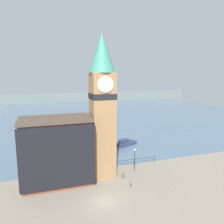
{
  "coord_description": "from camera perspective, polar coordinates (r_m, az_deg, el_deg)",
  "views": [
    {
      "loc": [
        -7.36,
        -25.53,
        16.7
      ],
      "look_at": [
        2.92,
        5.71,
        11.0
      ],
      "focal_mm": 35.0,
      "sensor_mm": 36.0,
      "label": 1
    }
  ],
  "objects": [
    {
      "name": "pier_railing",
      "position": [
        42.07,
        6.25,
        -12.24
      ],
      "size": [
        8.57,
        0.08,
        1.09
      ],
      "color": "#333338",
      "rests_on": "ground_plane"
    },
    {
      "name": "mooring_bollard_near",
      "position": [
        37.11,
        2.96,
        -16.12
      ],
      "size": [
        0.37,
        0.37,
        0.86
      ],
      "color": "brown",
      "rests_on": "ground_plane"
    },
    {
      "name": "far_shoreline",
      "position": [
        136.6,
        -15.05,
        3.53
      ],
      "size": [
        180.0,
        3.0,
        5.0
      ],
      "color": "slate",
      "rests_on": "water"
    },
    {
      "name": "mooring_bollard_far",
      "position": [
        34.63,
        4.87,
        -18.32
      ],
      "size": [
        0.29,
        0.29,
        0.71
      ],
      "color": "brown",
      "rests_on": "ground_plane"
    },
    {
      "name": "boat_near",
      "position": [
        52.46,
        3.63,
        -8.08
      ],
      "size": [
        5.49,
        3.85,
        1.61
      ],
      "rotation": [
        0.0,
        0.0,
        0.41
      ],
      "color": "#333856",
      "rests_on": "water"
    },
    {
      "name": "water",
      "position": [
        97.38,
        -13.6,
        -0.32
      ],
      "size": [
        160.0,
        120.0,
        0.0
      ],
      "color": "slate",
      "rests_on": "ground_plane"
    },
    {
      "name": "pier_building",
      "position": [
        34.57,
        -14.23,
        -9.88
      ],
      "size": [
        10.62,
        5.83,
        10.39
      ],
      "color": "brown",
      "rests_on": "ground_plane"
    },
    {
      "name": "lamp_post",
      "position": [
        38.73,
        5.94,
        -11.26
      ],
      "size": [
        0.32,
        0.32,
        4.02
      ],
      "color": "black",
      "rests_on": "ground_plane"
    },
    {
      "name": "ground_plane",
      "position": [
        31.38,
        -1.95,
        -22.33
      ],
      "size": [
        160.0,
        160.0,
        0.0
      ],
      "primitive_type": "plane",
      "color": "gray"
    },
    {
      "name": "clock_tower",
      "position": [
        34.7,
        -2.54,
        2.35
      ],
      "size": [
        4.14,
        4.14,
        22.92
      ],
      "color": "#9E754C",
      "rests_on": "ground_plane"
    }
  ]
}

